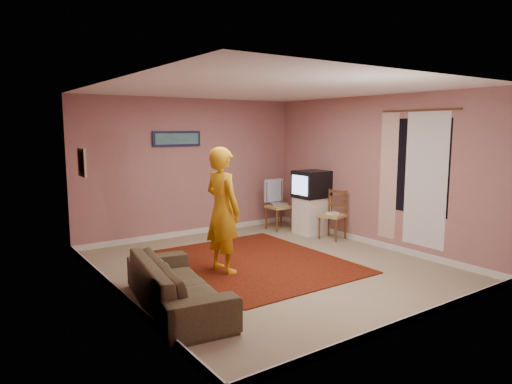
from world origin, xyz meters
TOP-DOWN VIEW (x-y plane):
  - ground at (0.00, 0.00)m, footprint 5.00×5.00m
  - wall_back at (0.00, 2.50)m, footprint 4.50×0.02m
  - wall_front at (0.00, -2.50)m, footprint 4.50×0.02m
  - wall_left at (-2.25, 0.00)m, footprint 0.02×5.00m
  - wall_right at (2.25, 0.00)m, footprint 0.02×5.00m
  - ceiling at (0.00, 0.00)m, footprint 4.50×5.00m
  - baseboard_back at (0.00, 2.49)m, footprint 4.50×0.02m
  - baseboard_front at (0.00, -2.49)m, footprint 4.50×0.02m
  - baseboard_left at (-2.24, 0.00)m, footprint 0.02×5.00m
  - baseboard_right at (2.24, 0.00)m, footprint 0.02×5.00m
  - window at (2.24, -0.90)m, footprint 0.01×1.10m
  - curtain_sheer at (2.23, -1.05)m, footprint 0.01×0.75m
  - curtain_floral at (2.21, -0.35)m, footprint 0.01×0.35m
  - curtain_rod at (2.20, -0.90)m, footprint 0.02×1.40m
  - picture_back at (-0.30, 2.47)m, footprint 0.95×0.04m
  - picture_left at (-2.22, 1.60)m, footprint 0.04×0.38m
  - area_rug at (-0.04, 0.28)m, footprint 2.37×2.96m
  - tv_cabinet at (1.95, 1.26)m, footprint 0.56×0.51m
  - crt_tv at (1.94, 1.26)m, footprint 0.62×0.55m
  - chair_a at (1.63, 1.87)m, footprint 0.44×0.42m
  - dvd_player at (1.63, 1.87)m, footprint 0.38×0.32m
  - blue_throw at (1.63, 2.06)m, footprint 0.44×0.05m
  - chair_b at (1.96, 0.69)m, footprint 0.48×0.50m
  - game_console at (1.96, 0.69)m, footprint 0.21×0.16m
  - sofa at (-1.80, -0.67)m, footprint 1.05×2.05m
  - person at (-0.69, 0.18)m, footprint 0.51×0.70m

SIDE VIEW (x-z plane):
  - ground at x=0.00m, z-range 0.00..0.00m
  - area_rug at x=-0.04m, z-range 0.00..0.02m
  - baseboard_back at x=0.00m, z-range 0.00..0.10m
  - baseboard_front at x=0.00m, z-range 0.00..0.10m
  - baseboard_left at x=-2.24m, z-range 0.00..0.10m
  - baseboard_right at x=2.24m, z-range 0.00..0.10m
  - sofa at x=-1.80m, z-range 0.00..0.57m
  - tv_cabinet at x=1.95m, z-range 0.00..0.71m
  - game_console at x=1.96m, z-range 0.46..0.50m
  - dvd_player at x=1.63m, z-range 0.50..0.55m
  - chair_b at x=1.96m, z-range 0.31..0.80m
  - chair_a at x=1.63m, z-range 0.33..0.85m
  - blue_throw at x=1.63m, z-range 0.55..1.01m
  - person at x=-0.69m, z-range 0.00..1.79m
  - crt_tv at x=1.94m, z-range 0.71..1.23m
  - curtain_sheer at x=2.23m, z-range 0.20..2.30m
  - curtain_floral at x=2.21m, z-range 0.20..2.30m
  - wall_back at x=0.00m, z-range 0.00..2.60m
  - wall_front at x=0.00m, z-range 0.00..2.60m
  - wall_left at x=-2.25m, z-range 0.00..2.60m
  - wall_right at x=2.25m, z-range 0.00..2.60m
  - window at x=2.24m, z-range 0.70..2.20m
  - picture_left at x=-2.22m, z-range 1.34..1.76m
  - picture_back at x=-0.30m, z-range 1.71..1.99m
  - curtain_rod at x=2.20m, z-range 2.31..2.33m
  - ceiling at x=0.00m, z-range 2.59..2.61m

